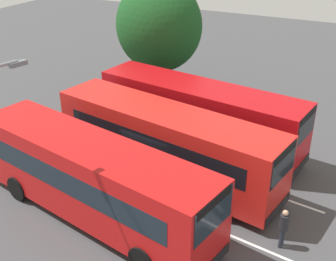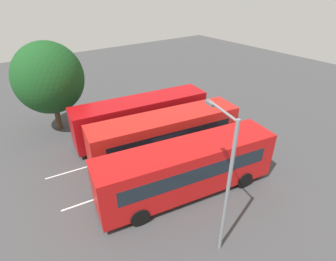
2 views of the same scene
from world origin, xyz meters
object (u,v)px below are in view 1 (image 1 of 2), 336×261
(bus_far_left, at_px, (93,178))
(bus_center_left, at_px, (167,142))
(pedestrian, at_px, (284,226))
(depot_tree, at_px, (159,26))
(bus_center_right, at_px, (200,113))

(bus_far_left, height_order, bus_center_left, same)
(bus_center_left, relative_size, pedestrian, 6.91)
(bus_far_left, relative_size, depot_tree, 1.49)
(bus_center_left, bearing_deg, depot_tree, 129.37)
(pedestrian, height_order, depot_tree, depot_tree)
(bus_center_right, distance_m, depot_tree, 7.96)
(bus_center_right, height_order, depot_tree, depot_tree)
(bus_far_left, relative_size, pedestrian, 6.91)
(bus_center_right, relative_size, depot_tree, 1.48)
(bus_center_right, distance_m, pedestrian, 8.06)
(bus_center_left, xyz_separation_m, depot_tree, (-5.07, 8.85, 2.71))
(bus_far_left, relative_size, bus_center_right, 1.00)
(bus_center_right, bearing_deg, pedestrian, -36.97)
(bus_far_left, xyz_separation_m, pedestrian, (6.94, 1.63, -0.88))
(bus_center_right, relative_size, pedestrian, 6.89)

